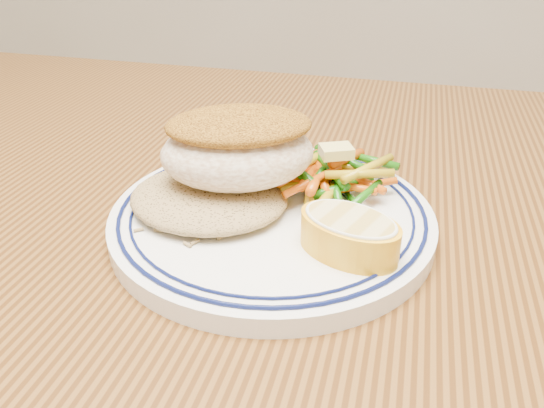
{
  "coord_description": "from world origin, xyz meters",
  "views": [
    {
      "loc": [
        0.11,
        -0.3,
        0.97
      ],
      "look_at": [
        0.02,
        0.03,
        0.77
      ],
      "focal_mm": 35.0,
      "sensor_mm": 36.0,
      "label": 1
    }
  ],
  "objects_px": {
    "plate": "(272,216)",
    "lemon_wedge": "(349,233)",
    "rice_pilaf": "(209,194)",
    "vegetable_pile": "(329,176)",
    "dining_table": "(238,345)",
    "fish_fillet": "(238,146)"
  },
  "relations": [
    {
      "from": "dining_table",
      "to": "rice_pilaf",
      "type": "height_order",
      "value": "rice_pilaf"
    },
    {
      "from": "dining_table",
      "to": "vegetable_pile",
      "type": "relative_size",
      "value": 14.37
    },
    {
      "from": "lemon_wedge",
      "to": "fish_fillet",
      "type": "bearing_deg",
      "value": 152.24
    },
    {
      "from": "plate",
      "to": "rice_pilaf",
      "type": "distance_m",
      "value": 0.05
    },
    {
      "from": "plate",
      "to": "fish_fillet",
      "type": "bearing_deg",
      "value": 165.72
    },
    {
      "from": "rice_pilaf",
      "to": "vegetable_pile",
      "type": "bearing_deg",
      "value": 30.22
    },
    {
      "from": "dining_table",
      "to": "fish_fillet",
      "type": "height_order",
      "value": "fish_fillet"
    },
    {
      "from": "fish_fillet",
      "to": "lemon_wedge",
      "type": "relative_size",
      "value": 1.64
    },
    {
      "from": "plate",
      "to": "vegetable_pile",
      "type": "bearing_deg",
      "value": 48.34
    },
    {
      "from": "fish_fillet",
      "to": "plate",
      "type": "bearing_deg",
      "value": -14.28
    },
    {
      "from": "plate",
      "to": "lemon_wedge",
      "type": "xyz_separation_m",
      "value": [
        0.06,
        -0.04,
        0.02
      ]
    },
    {
      "from": "dining_table",
      "to": "rice_pilaf",
      "type": "distance_m",
      "value": 0.13
    },
    {
      "from": "rice_pilaf",
      "to": "fish_fillet",
      "type": "bearing_deg",
      "value": 38.47
    },
    {
      "from": "dining_table",
      "to": "vegetable_pile",
      "type": "distance_m",
      "value": 0.16
    },
    {
      "from": "dining_table",
      "to": "rice_pilaf",
      "type": "xyz_separation_m",
      "value": [
        -0.03,
        0.03,
        0.12
      ]
    },
    {
      "from": "fish_fillet",
      "to": "rice_pilaf",
      "type": "bearing_deg",
      "value": -141.53
    },
    {
      "from": "plate",
      "to": "lemon_wedge",
      "type": "bearing_deg",
      "value": -32.92
    },
    {
      "from": "rice_pilaf",
      "to": "lemon_wedge",
      "type": "bearing_deg",
      "value": -16.57
    },
    {
      "from": "rice_pilaf",
      "to": "vegetable_pile",
      "type": "relative_size",
      "value": 1.16
    },
    {
      "from": "plate",
      "to": "vegetable_pile",
      "type": "distance_m",
      "value": 0.06
    },
    {
      "from": "vegetable_pile",
      "to": "rice_pilaf",
      "type": "bearing_deg",
      "value": -149.78
    },
    {
      "from": "dining_table",
      "to": "fish_fillet",
      "type": "relative_size",
      "value": 11.0
    }
  ]
}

